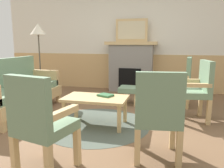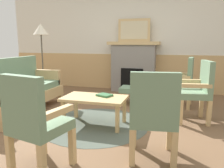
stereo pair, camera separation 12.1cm
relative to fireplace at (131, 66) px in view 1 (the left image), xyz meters
name	(u,v)px [view 1 (the left image)]	position (x,y,z in m)	size (l,w,h in m)	color
ground_plane	(107,121)	(0.00, -2.35, -0.65)	(14.00, 14.00, 0.00)	brown
wall_back	(133,40)	(0.00, 0.25, 0.66)	(7.20, 0.14, 2.70)	silver
fireplace	(131,66)	(0.00, 0.00, 0.00)	(1.30, 0.44, 1.28)	gray
framed_picture	(131,30)	(0.00, 0.00, 0.91)	(0.80, 0.04, 0.56)	tan
couch	(18,91)	(-1.66, -2.31, -0.26)	(0.70, 1.80, 0.98)	tan
coffee_table	(96,100)	(-0.12, -2.54, -0.27)	(0.96, 0.56, 0.44)	tan
round_rug	(96,124)	(-0.12, -2.54, -0.65)	(1.66, 1.66, 0.01)	#4C564C
book_on_table	(105,95)	(0.01, -2.45, -0.20)	(0.22, 0.17, 0.03)	#33663D
footstool	(129,90)	(0.17, -1.24, -0.37)	(0.40, 0.40, 0.36)	tan
armchair_near_fireplace	(197,88)	(1.40, -1.94, -0.11)	(0.55, 0.55, 0.98)	tan
armchair_by_window_left	(182,79)	(1.20, -1.12, -0.11)	(0.53, 0.53, 0.98)	tan
armchair_front_left	(158,112)	(0.85, -3.38, -0.11)	(0.54, 0.54, 0.98)	tan
armchair_front_center	(40,121)	(-0.21, -3.92, -0.11)	(0.57, 0.57, 0.98)	tan
floor_lamp_by_couch	(38,34)	(-1.98, -1.04, 0.80)	(0.36, 0.36, 1.68)	#332D28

